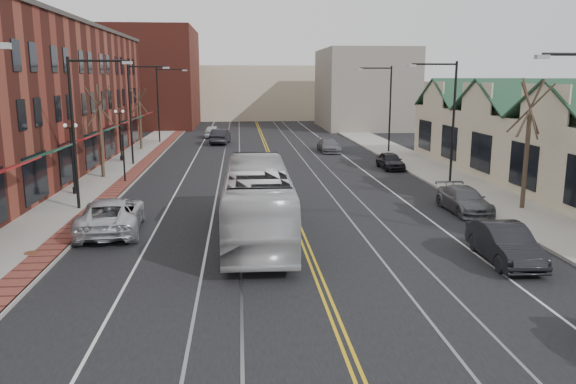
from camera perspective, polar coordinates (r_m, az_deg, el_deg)
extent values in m
plane|color=black|center=(16.38, 5.39, -14.19)|extent=(160.00, 160.00, 0.00)
cube|color=gray|center=(36.40, -19.57, -0.24)|extent=(4.00, 120.00, 0.15)
cube|color=gray|center=(38.17, 17.88, 0.39)|extent=(4.00, 120.00, 0.15)
cube|color=maroon|center=(44.59, -26.62, 8.30)|extent=(10.00, 50.00, 11.00)
cube|color=#BEB292|center=(40.55, 25.93, 3.60)|extent=(8.00, 36.00, 4.60)
cube|color=maroon|center=(85.53, -14.14, 11.16)|extent=(14.00, 18.00, 14.00)
cube|color=#BEB292|center=(99.57, -3.42, 10.05)|extent=(22.00, 14.00, 9.00)
cube|color=slate|center=(81.47, 7.76, 10.34)|extent=(12.00, 16.00, 11.00)
cylinder|color=black|center=(31.87, -20.96, 5.49)|extent=(0.16, 0.16, 8.00)
cylinder|color=black|center=(31.36, -18.77, 12.52)|extent=(3.00, 0.12, 0.12)
cube|color=#999999|center=(31.04, -16.01, 12.51)|extent=(0.50, 0.25, 0.15)
cylinder|color=black|center=(47.41, -15.72, 7.57)|extent=(0.16, 0.16, 8.00)
cylinder|color=black|center=(47.07, -14.14, 12.26)|extent=(3.00, 0.12, 0.12)
cube|color=#999999|center=(46.86, -12.28, 12.22)|extent=(0.50, 0.25, 0.15)
cylinder|color=black|center=(63.18, -13.05, 8.59)|extent=(0.16, 0.16, 8.00)
cylinder|color=black|center=(62.92, -11.83, 12.10)|extent=(3.00, 0.12, 0.12)
cube|color=#999999|center=(62.77, -10.44, 12.06)|extent=(0.50, 0.25, 0.15)
cube|color=#999999|center=(23.40, 24.40, 12.39)|extent=(0.50, 0.25, 0.15)
cylinder|color=black|center=(39.29, 16.45, 6.79)|extent=(0.16, 0.16, 8.00)
cylinder|color=black|center=(38.67, 14.66, 12.46)|extent=(3.00, 0.12, 0.12)
cube|color=#999999|center=(38.20, 12.48, 12.42)|extent=(0.50, 0.25, 0.15)
cylinder|color=black|center=(54.48, 10.33, 8.28)|extent=(0.16, 0.16, 8.00)
cylinder|color=black|center=(54.03, 8.91, 12.33)|extent=(3.00, 0.12, 0.12)
cube|color=#999999|center=(53.70, 7.31, 12.27)|extent=(0.50, 0.25, 0.15)
cylinder|color=black|center=(36.56, -20.81, 0.16)|extent=(0.28, 0.28, 0.40)
cylinder|color=black|center=(36.27, -21.01, 2.95)|extent=(0.14, 0.14, 4.00)
cube|color=black|center=(36.05, -21.24, 6.09)|extent=(0.60, 0.06, 0.06)
sphere|color=white|center=(36.13, -21.72, 6.30)|extent=(0.24, 0.24, 0.24)
sphere|color=white|center=(35.96, -20.80, 6.35)|extent=(0.24, 0.24, 0.24)
cylinder|color=black|center=(49.99, -16.53, 3.32)|extent=(0.28, 0.28, 0.40)
cylinder|color=black|center=(49.78, -16.65, 5.37)|extent=(0.14, 0.14, 4.00)
cube|color=black|center=(49.62, -16.78, 7.67)|extent=(0.60, 0.06, 0.06)
sphere|color=white|center=(49.67, -17.13, 7.83)|extent=(0.24, 0.24, 0.24)
sphere|color=white|center=(49.55, -16.45, 7.86)|extent=(0.24, 0.24, 0.24)
cylinder|color=#382B21|center=(41.90, -18.44, 4.81)|extent=(0.24, 0.24, 4.90)
cylinder|color=#382B21|center=(41.70, -18.67, 8.28)|extent=(0.58, 1.37, 2.90)
cylinder|color=#382B21|center=(41.70, -18.67, 8.28)|extent=(1.60, 0.66, 2.78)
cylinder|color=#382B21|center=(41.70, -18.67, 8.28)|extent=(0.53, 1.23, 2.96)
cylinder|color=#382B21|center=(41.70, -18.67, 8.28)|extent=(1.69, 1.03, 2.64)
cylinder|color=#382B21|center=(41.70, -18.67, 8.28)|extent=(1.78, 1.29, 2.48)
cylinder|color=#382B21|center=(57.52, -14.79, 6.52)|extent=(0.24, 0.24, 4.55)
cylinder|color=#382B21|center=(57.38, -14.91, 8.88)|extent=(0.55, 1.28, 2.69)
cylinder|color=#382B21|center=(57.38, -14.91, 8.88)|extent=(1.49, 0.62, 2.58)
cylinder|color=#382B21|center=(57.38, -14.91, 8.88)|extent=(0.50, 1.15, 2.75)
cylinder|color=#382B21|center=(57.38, -14.91, 8.88)|extent=(1.57, 0.97, 2.45)
cylinder|color=#382B21|center=(57.38, -14.91, 8.88)|extent=(1.66, 1.20, 2.30)
cylinder|color=#382B21|center=(32.61, 23.02, 3.02)|extent=(0.24, 0.24, 5.25)
cylinder|color=#382B21|center=(32.36, 23.40, 7.79)|extent=(0.61, 1.46, 3.10)
cylinder|color=#382B21|center=(32.36, 23.40, 7.79)|extent=(1.70, 0.70, 2.97)
cylinder|color=#382B21|center=(32.36, 23.40, 7.79)|extent=(0.56, 1.31, 3.17)
cylinder|color=#382B21|center=(32.36, 23.40, 7.79)|extent=(1.80, 1.10, 2.82)
cylinder|color=#382B21|center=(32.36, 23.40, 7.79)|extent=(1.90, 1.37, 2.65)
cylinder|color=#592D19|center=(25.02, -24.59, -5.63)|extent=(0.60, 0.60, 0.02)
cylinder|color=black|center=(39.65, -16.35, 3.34)|extent=(0.12, 0.12, 3.20)
imported|color=black|center=(39.46, -16.49, 5.86)|extent=(0.18, 0.15, 0.90)
imported|color=silver|center=(25.16, -3.12, -0.92)|extent=(2.98, 12.04, 3.34)
imported|color=silver|center=(27.38, -17.50, -2.24)|extent=(3.25, 6.13, 1.64)
imported|color=black|center=(23.54, 21.16, -4.89)|extent=(1.79, 4.61, 1.50)
imported|color=#595B60|center=(31.45, 17.47, -0.78)|extent=(1.95, 4.64, 1.34)
imported|color=black|center=(44.93, 10.36, 3.14)|extent=(1.68, 3.93, 1.32)
imported|color=black|center=(61.62, -6.88, 5.62)|extent=(2.24, 5.07, 1.62)
imported|color=slate|center=(54.56, 4.15, 4.75)|extent=(1.91, 4.53, 1.30)
imported|color=silver|center=(68.31, -7.67, 6.13)|extent=(2.03, 4.50, 1.50)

